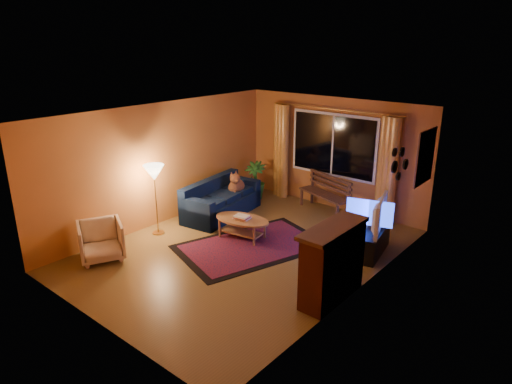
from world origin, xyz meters
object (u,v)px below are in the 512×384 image
Objects in this scene: floor_lamp at (156,200)px; coffee_table at (242,228)px; bench at (324,203)px; sofa at (222,198)px; tv_console at (372,241)px; armchair at (101,239)px.

coffee_table is at bearing 32.19° from floor_lamp.
bench is 1.18× the size of coffee_table.
sofa reaches higher than tv_console.
floor_lamp reaches higher than bench.
bench is at bearing 58.88° from floor_lamp.
coffee_table is at bearing -36.59° from sofa.
floor_lamp is (-0.11, 1.33, 0.33)m from armchair.
floor_lamp is at bearing -104.18° from bench.
coffee_table is 1.02× the size of tv_console.
tv_console is (3.56, 3.25, -0.14)m from armchair.
tv_console is (2.23, 1.02, 0.03)m from coffee_table.
tv_console reaches higher than bench.
armchair is 0.53× the size of floor_lamp.
armchair is 0.68× the size of tv_console.
bench is 0.70× the size of sofa.
tv_console is (3.39, 0.39, -0.16)m from sofa.
coffee_table is at bearing -84.64° from bench.
sofa reaches higher than bench.
armchair is 2.60m from coffee_table.
armchair is at bearing -120.68° from coffee_table.
tv_console is at bearing 24.49° from coffee_table.
coffee_table is at bearing -4.37° from armchair.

